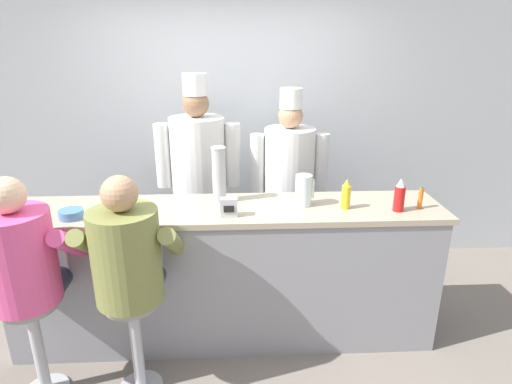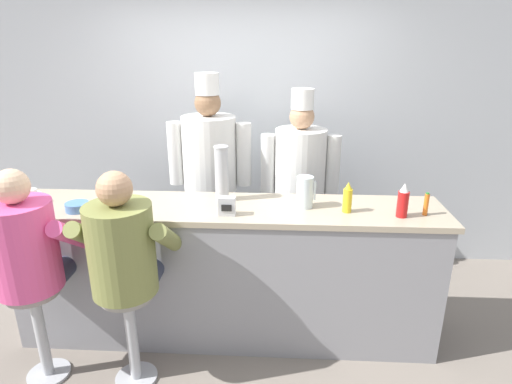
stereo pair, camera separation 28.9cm
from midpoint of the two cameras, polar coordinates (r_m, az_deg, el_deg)
ground_plane at (r=3.26m, az=-1.64°, el=-21.18°), size 20.00×20.00×0.00m
wall_back at (r=4.16m, az=0.06°, el=8.77°), size 10.00×0.06×2.70m
diner_counter at (r=3.19m, az=-1.30°, el=-10.67°), size 3.04×0.58×1.04m
ketchup_bottle_red at (r=2.96m, az=21.68°, el=-1.22°), size 0.07×0.07×0.23m
mustard_bottle_yellow at (r=2.93m, az=14.89°, el=-0.85°), size 0.06×0.06×0.21m
hot_sauce_bottle_orange at (r=3.06m, az=24.29°, el=-1.55°), size 0.03×0.03×0.16m
water_pitcher_clear at (r=2.95m, az=9.32°, el=-0.05°), size 0.13×0.12×0.22m
breakfast_plate at (r=3.00m, az=-15.83°, el=-2.22°), size 0.23×0.23×0.05m
cereal_bowl at (r=3.07m, az=-20.30°, el=-1.90°), size 0.16×0.16×0.06m
coffee_mug_white at (r=3.36m, az=-25.58°, el=-0.46°), size 0.13×0.09×0.09m
cup_stack_steel at (r=3.02m, az=-1.88°, el=2.44°), size 0.10×0.10×0.40m
napkin_dispenser_chrome at (r=2.80m, az=-0.94°, el=-1.96°), size 0.11×0.07×0.13m
diner_seated_pink at (r=2.91m, az=-25.67°, el=-7.18°), size 0.60×0.59×1.45m
diner_seated_olive at (r=2.68m, az=-14.22°, el=-8.07°), size 0.60×0.59×1.44m
cook_in_whites_near at (r=3.80m, az=-3.97°, el=2.76°), size 0.73×0.47×1.88m
cook_in_whites_far at (r=3.79m, az=8.03°, el=1.49°), size 0.69×0.44×1.76m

